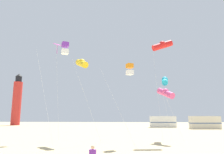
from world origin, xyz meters
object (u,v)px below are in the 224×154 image
kite_box_orange (130,69)px  rv_van_white (163,122)px  kite_tube_scarlet (162,45)px  kite_diamond_magenta (57,49)px  kite_box_violet (65,48)px  rv_van_cream (205,123)px  kite_tube_gold (82,63)px  lighthouse_distant (17,101)px  kite_tube_rainbow (166,93)px  kite_tube_cyan (165,81)px

kite_box_orange → rv_van_white: size_ratio=1.23×
kite_tube_scarlet → kite_diamond_magenta: bearing=175.2°
kite_box_violet → rv_van_cream: bearing=53.1°
kite_box_violet → kite_tube_gold: size_ratio=1.05×
lighthouse_distant → rv_van_cream: lighthouse_distant is taller
kite_diamond_magenta → kite_tube_gold: kite_diamond_magenta is taller
kite_box_orange → kite_tube_scarlet: bearing=35.2°
kite_tube_scarlet → kite_box_orange: bearing=-144.8°
kite_diamond_magenta → lighthouse_distant: 50.20m
kite_tube_rainbow → lighthouse_distant: 58.76m
rv_van_white → rv_van_cream: size_ratio=0.98×
kite_tube_cyan → kite_tube_scarlet: bearing=-102.3°
kite_tube_scarlet → kite_tube_gold: (-9.13, -0.97, -2.22)m
kite_diamond_magenta → rv_van_white: kite_diamond_magenta is taller
kite_box_violet → rv_van_cream: (23.12, 30.82, -7.71)m
kite_tube_scarlet → kite_tube_cyan: kite_tube_scarlet is taller
kite_tube_rainbow → kite_box_violet: (-10.17, -4.96, 3.80)m
kite_box_orange → kite_box_violet: kite_box_violet is taller
kite_box_orange → kite_tube_gold: (-5.30, 1.73, 1.17)m
kite_diamond_magenta → kite_tube_rainbow: 14.15m
rv_van_white → rv_van_cream: (8.27, -6.17, 0.00)m
kite_tube_rainbow → kite_tube_cyan: (0.36, 2.16, 1.74)m
kite_diamond_magenta → kite_box_violet: (2.76, -5.70, -1.93)m
kite_tube_scarlet → rv_van_cream: bearing=63.4°
kite_tube_cyan → kite_tube_gold: bearing=-160.3°
kite_tube_gold → rv_van_white: size_ratio=1.43×
kite_diamond_magenta → lighthouse_distant: size_ratio=0.70×
kite_tube_rainbow → kite_tube_cyan: 2.79m
kite_tube_gold → rv_van_cream: (22.26, 27.15, -7.16)m
lighthouse_distant → kite_box_orange: bearing=-51.6°
kite_tube_rainbow → kite_tube_cyan: kite_tube_cyan is taller
kite_tube_cyan → kite_tube_gold: kite_tube_gold is taller
kite_box_violet → kite_tube_gold: bearing=76.9°
kite_box_violet → rv_van_cream: size_ratio=1.47×
kite_tube_rainbow → kite_box_orange: bearing=-142.9°
kite_diamond_magenta → rv_van_cream: kite_diamond_magenta is taller
kite_tube_cyan → rv_van_cream: 27.42m
kite_box_orange → lighthouse_distant: 58.37m
kite_tube_scarlet → kite_tube_rainbow: bearing=61.2°
kite_tube_rainbow → rv_van_cream: (12.95, 25.85, -3.91)m
kite_diamond_magenta → kite_tube_scarlet: bearing=-4.8°
kite_tube_gold → lighthouse_distant: (-30.96, 44.01, -0.71)m
kite_box_violet → rv_van_cream: 39.29m
kite_box_orange → rv_van_cream: size_ratio=1.21×
kite_tube_scarlet → rv_van_white: kite_tube_scarlet is taller
kite_tube_gold → kite_box_violet: bearing=-103.1°
kite_tube_gold → rv_van_cream: 35.84m
kite_tube_scarlet → kite_tube_rainbow: (0.18, 0.33, -5.47)m
kite_diamond_magenta → rv_van_white: 37.17m
rv_van_white → kite_box_violet: bearing=-112.8°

